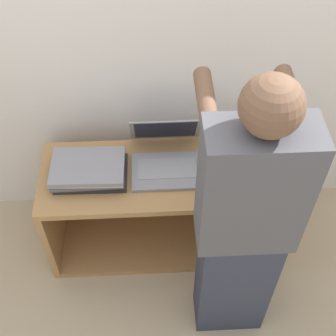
% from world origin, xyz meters
% --- Properties ---
extents(ground_plane, '(12.00, 12.00, 0.00)m').
position_xyz_m(ground_plane, '(0.00, 0.00, 0.00)').
color(ground_plane, tan).
extents(wall_back, '(8.00, 0.05, 2.40)m').
position_xyz_m(wall_back, '(0.00, 0.59, 1.20)').
color(wall_back, silver).
rests_on(wall_back, ground_plane).
extents(cart, '(1.31, 0.49, 0.61)m').
position_xyz_m(cart, '(0.00, 0.31, 0.30)').
color(cart, '#A87A47').
rests_on(cart, ground_plane).
extents(laptop_open, '(0.36, 0.36, 0.24)m').
position_xyz_m(laptop_open, '(0.00, 0.30, 0.66)').
color(laptop_open, gray).
rests_on(laptop_open, cart).
extents(laptop_stack_left, '(0.38, 0.27, 0.09)m').
position_xyz_m(laptop_stack_left, '(-0.39, 0.25, 0.65)').
color(laptop_stack_left, '#232326').
rests_on(laptop_stack_left, cart).
extents(laptop_stack_right, '(0.38, 0.27, 0.09)m').
position_xyz_m(laptop_stack_right, '(0.40, 0.25, 0.65)').
color(laptop_stack_right, gray).
rests_on(laptop_stack_right, cart).
extents(person, '(0.40, 0.52, 1.58)m').
position_xyz_m(person, '(0.29, -0.24, 0.79)').
color(person, '#2D3342').
rests_on(person, ground_plane).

